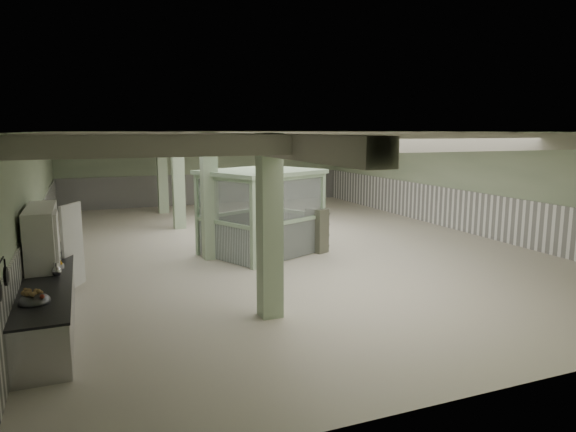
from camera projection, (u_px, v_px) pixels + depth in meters
name	position (u px, v px, depth m)	size (l,w,h in m)	color
floor	(279.00, 244.00, 16.62)	(20.00, 20.00, 0.00)	silver
ceiling	(279.00, 132.00, 16.02)	(14.00, 20.00, 0.02)	beige
wall_back	(207.00, 168.00, 25.47)	(14.00, 0.02, 3.60)	#A7B994
wall_front	(535.00, 264.00, 7.17)	(14.00, 0.02, 3.60)	#A7B994
wall_left	(36.00, 200.00, 13.74)	(0.02, 20.00, 3.60)	#A7B994
wall_right	(456.00, 181.00, 18.90)	(0.02, 20.00, 3.60)	#A7B994
wainscot_left	(40.00, 238.00, 13.93)	(0.05, 19.90, 1.50)	white
wainscot_right	(454.00, 209.00, 19.06)	(0.05, 19.90, 1.50)	white
wainscot_back	(208.00, 189.00, 25.62)	(13.90, 0.05, 1.50)	white
girder	(200.00, 139.00, 15.14)	(0.45, 19.90, 0.40)	beige
beam_a	(429.00, 143.00, 9.19)	(13.90, 0.35, 0.32)	beige
beam_b	(359.00, 140.00, 11.48)	(13.90, 0.35, 0.32)	beige
beam_c	(312.00, 139.00, 13.77)	(13.90, 0.35, 0.32)	beige
beam_d	(279.00, 138.00, 16.05)	(13.90, 0.35, 0.32)	beige
beam_e	(254.00, 137.00, 18.34)	(13.90, 0.35, 0.32)	beige
beam_f	(235.00, 136.00, 20.63)	(13.90, 0.35, 0.32)	beige
beam_g	(219.00, 135.00, 22.92)	(13.90, 0.35, 0.32)	beige
column_a	(270.00, 227.00, 9.91)	(0.42, 0.42, 3.60)	#B0CAA3
column_b	(209.00, 196.00, 14.49)	(0.42, 0.42, 3.60)	#B0CAA3
column_c	(178.00, 181.00, 19.06)	(0.42, 0.42, 3.60)	#B0CAA3
column_d	(162.00, 172.00, 22.72)	(0.42, 0.42, 3.60)	#B0CAA3
pendant_front	(378.00, 157.00, 11.72)	(0.44, 0.44, 0.22)	#2D3A2B
pendant_mid	(288.00, 149.00, 16.76)	(0.44, 0.44, 0.22)	#2D3A2B
pendant_back	(243.00, 145.00, 21.33)	(0.44, 0.44, 0.22)	#2D3A2B
prep_counter	(48.00, 302.00, 9.61)	(0.89, 5.10, 0.91)	#BCBCC1
pitcher_near	(56.00, 270.00, 9.72)	(0.18, 0.21, 0.27)	#BCBCC1
pitcher_far	(60.00, 248.00, 11.46)	(0.19, 0.22, 0.28)	#BCBCC1
veg_colander	(34.00, 297.00, 8.19)	(0.49, 0.49, 0.22)	#3F4045
orange_bowl	(58.00, 267.00, 10.27)	(0.23, 0.23, 0.08)	#B2B2B7
skillet_far	(6.00, 276.00, 7.16)	(0.27, 0.27, 0.04)	black
walkin_cooler	(45.00, 259.00, 10.67)	(0.92, 2.18, 2.00)	silver
guard_booth	(261.00, 197.00, 15.14)	(3.92, 3.69, 2.50)	#A4C39C
filing_cabinet	(317.00, 230.00, 15.48)	(0.43, 0.61, 1.33)	#646655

